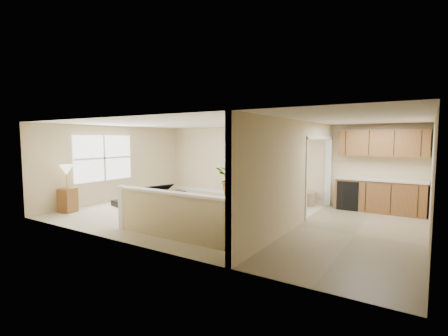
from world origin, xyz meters
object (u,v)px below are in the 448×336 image
Objects in this scene: small_plant at (300,199)px; lamp_stand at (67,192)px; piano at (146,185)px; accent_table at (240,184)px; loveseat at (288,192)px; piano_bench at (171,200)px; palm_plant at (235,178)px.

small_plant is 0.45× the size of lamp_stand.
piano reaches higher than accent_table.
accent_table is 5.47m from lamp_stand.
loveseat is at bearing 139.33° from small_plant.
accent_table is at bearing 163.08° from loveseat.
small_plant is at bearing 38.11° from lamp_stand.
piano reaches higher than loveseat.
piano_bench is 3.88m from small_plant.
palm_plant is at bearing 75.52° from piano_bench.
piano reaches higher than palm_plant.
palm_plant is 2.65× the size of small_plant.
palm_plant is (1.71, 2.54, 0.05)m from piano.
piano_bench is at bearing -104.48° from palm_plant.
loveseat is 1.21× the size of palm_plant.
loveseat reaches higher than accent_table.
piano is at bearing -150.79° from small_plant.
loveseat is 3.20× the size of small_plant.
piano is at bearing -124.03° from palm_plant.
accent_table reaches higher than piano_bench.
palm_plant is at bearing 56.57° from lamp_stand.
piano_bench is at bearing -105.62° from accent_table.
piano is 1.37× the size of palm_plant.
piano_bench is at bearing -151.69° from loveseat.
piano_bench is 1.07× the size of accent_table.
lamp_stand is at bearing -123.37° from accent_table.
piano is at bearing 57.39° from lamp_stand.
piano is 4.54m from loveseat.
piano_bench is (1.05, -0.04, -0.38)m from piano.
small_plant is (0.57, -0.49, -0.10)m from loveseat.
piano_bench is 0.50× the size of palm_plant.
piano_bench is 0.41× the size of loveseat.
lamp_stand is at bearing -155.66° from loveseat.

